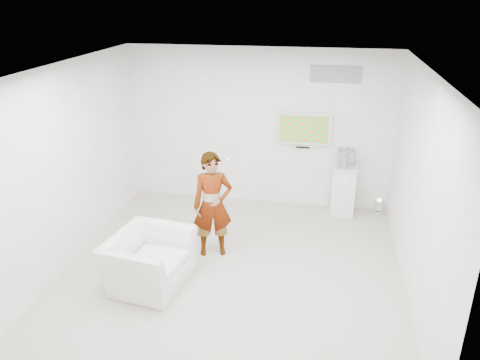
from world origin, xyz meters
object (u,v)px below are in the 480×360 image
Objects in this scene: armchair at (148,260)px; floor_uplight at (378,206)px; tv at (304,129)px; pedestal at (343,190)px; person at (213,205)px.

floor_uplight is at bearing -40.59° from armchair.
tv is 2.04m from floor_uplight.
tv reaches higher than pedestal.
armchair is 3.93m from pedestal.
tv is at bearing 40.38° from person.
floor_uplight is (2.73, 1.93, -0.69)m from person.
tv is at bearing 163.59° from pedestal.
person is 1.47× the size of armchair.
pedestal is 0.76m from floor_uplight.
armchair reaches higher than floor_uplight.
floor_uplight is at bearing 17.02° from person.
person is (-1.25, -2.05, -0.70)m from tv.
pedestal is at bearing -171.12° from floor_uplight.
tv reaches higher than floor_uplight.
person is at bearing -138.33° from pedestal.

